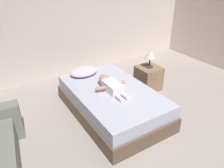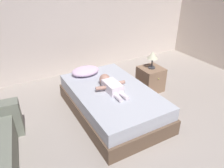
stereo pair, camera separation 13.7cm
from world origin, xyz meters
TOP-DOWN VIEW (x-y plane):
  - ground_plane at (0.00, 0.00)m, footprint 8.00×8.00m
  - wall_behind_bed at (0.00, 3.00)m, footprint 8.00×0.12m
  - bed at (-0.17, 1.15)m, footprint 1.14×1.86m
  - pillow at (-0.32, 1.84)m, footprint 0.49×0.35m
  - baby at (-0.19, 1.17)m, footprint 0.50×0.68m
  - toothbrush at (0.01, 1.27)m, footprint 0.06×0.16m
  - nightstand at (0.84, 1.45)m, footprint 0.41×0.44m
  - lamp at (0.84, 1.45)m, footprint 0.20×0.20m

SIDE VIEW (x-z plane):
  - ground_plane at x=0.00m, z-range 0.00..0.00m
  - bed at x=-0.17m, z-range 0.00..0.43m
  - nightstand at x=0.84m, z-range 0.00..0.46m
  - toothbrush at x=0.01m, z-range 0.43..0.45m
  - pillow at x=-0.32m, z-range 0.43..0.57m
  - baby at x=-0.19m, z-range 0.42..0.59m
  - lamp at x=0.84m, z-range 0.54..0.86m
  - wall_behind_bed at x=0.00m, z-range 0.00..2.89m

